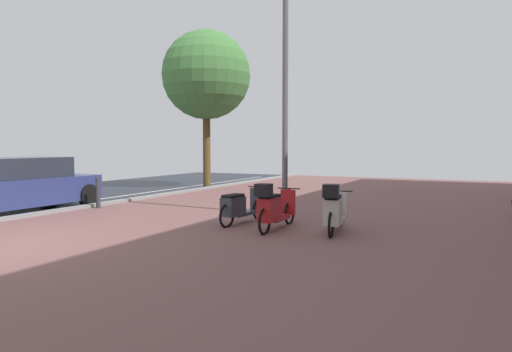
% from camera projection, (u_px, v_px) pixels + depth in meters
% --- Properties ---
extents(ground, '(21.00, 40.00, 0.13)m').
position_uv_depth(ground, '(56.00, 256.00, 7.46)').
color(ground, black).
extents(scooter_near, '(0.62, 1.86, 1.03)m').
position_uv_depth(scooter_near, '(334.00, 210.00, 9.21)').
color(scooter_near, black).
rests_on(scooter_near, ground).
extents(scooter_mid, '(0.54, 1.82, 0.80)m').
position_uv_depth(scooter_mid, '(240.00, 207.00, 10.33)').
color(scooter_mid, black).
rests_on(scooter_mid, ground).
extents(scooter_far, '(0.52, 1.88, 1.01)m').
position_uv_depth(scooter_far, '(273.00, 208.00, 9.52)').
color(scooter_far, black).
rests_on(scooter_far, ground).
extents(parked_car_near, '(1.79, 4.44, 1.41)m').
position_uv_depth(parked_car_near, '(16.00, 186.00, 12.23)').
color(parked_car_near, navy).
rests_on(parked_car_near, ground).
extents(lamp_post, '(0.20, 0.52, 6.59)m').
position_uv_depth(lamp_post, '(285.00, 68.00, 11.48)').
color(lamp_post, slate).
rests_on(lamp_post, ground).
extents(street_tree, '(3.56, 3.56, 6.33)m').
position_uv_depth(street_tree, '(206.00, 75.00, 18.93)').
color(street_tree, brown).
rests_on(street_tree, ground).
extents(bollard_far, '(0.12, 0.12, 0.85)m').
position_uv_depth(bollard_far, '(98.00, 193.00, 12.92)').
color(bollard_far, '#38383D').
rests_on(bollard_far, ground).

